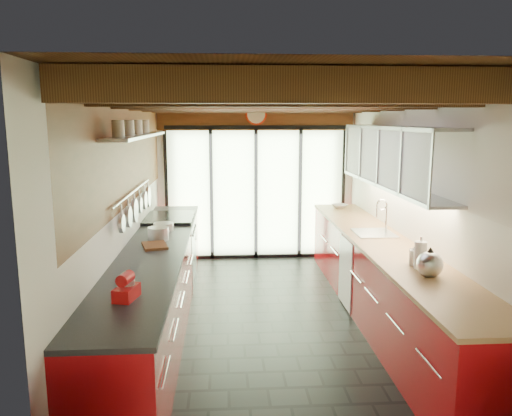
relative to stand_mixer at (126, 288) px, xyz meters
name	(u,v)px	position (x,y,z in m)	size (l,w,h in m)	color
ground	(271,322)	(1.27, 1.65, -1.01)	(5.50, 5.50, 0.00)	black
room_shell	(272,178)	(1.27, 1.65, 0.65)	(5.50, 5.50, 5.50)	silver
ceiling_beams	(269,102)	(1.27, 2.03, 1.46)	(3.14, 5.06, 4.90)	#593316
glass_door	(256,158)	(1.27, 4.34, 0.65)	(2.95, 0.10, 2.90)	#C6EAAD
left_counter	(157,286)	(-0.01, 1.65, -0.54)	(0.68, 5.00, 0.92)	#A20B10
range_stove	(170,251)	(-0.01, 3.10, -0.54)	(0.66, 0.90, 0.97)	silver
right_counter	(382,281)	(2.54, 1.65, -0.54)	(0.68, 5.00, 0.92)	#A20B10
sink_assembly	(375,230)	(2.56, 2.05, -0.05)	(0.45, 0.52, 0.43)	silver
upper_cabinets_right	(393,157)	(2.70, 1.95, 0.84)	(0.34, 3.00, 3.00)	silver
left_wall_fixtures	(138,163)	(-0.20, 1.90, 0.80)	(0.28, 2.60, 0.96)	silver
stand_mixer	(126,288)	(0.00, 0.00, 0.00)	(0.19, 0.26, 0.22)	red
pot_large	(158,234)	(0.00, 1.89, -0.01)	(0.23, 0.23, 0.15)	silver
pot_small	(164,227)	(0.00, 2.38, -0.04)	(0.25, 0.25, 0.10)	silver
cutting_board	(155,246)	(0.00, 1.58, -0.07)	(0.24, 0.34, 0.03)	brown
kettle	(430,263)	(2.54, 0.40, 0.03)	(0.25, 0.29, 0.27)	silver
paper_towel	(420,255)	(2.54, 0.61, 0.04)	(0.11, 0.11, 0.30)	white
soap_bottle	(415,254)	(2.54, 0.74, 0.02)	(0.10, 0.10, 0.22)	silver
bowl	(340,206)	(2.54, 3.82, -0.06)	(0.23, 0.23, 0.06)	silver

